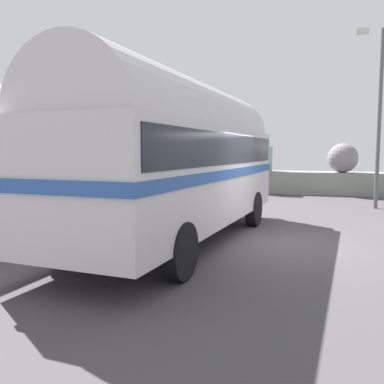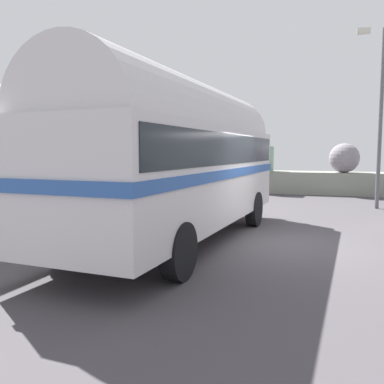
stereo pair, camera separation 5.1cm
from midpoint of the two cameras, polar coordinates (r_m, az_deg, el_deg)
ground at (r=9.57m, az=11.35°, el=-7.03°), size 32.00×26.00×0.02m
breakwater at (r=21.15m, az=15.39°, el=1.87°), size 31.36×2.67×2.50m
vintage_coach at (r=9.24m, az=-1.46°, el=5.39°), size 2.78×8.68×3.70m
second_coach at (r=12.05m, az=-20.87°, el=5.09°), size 2.53×8.61×3.70m
lamp_post at (r=16.27m, az=24.76°, el=10.55°), size 0.98×0.39×6.43m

